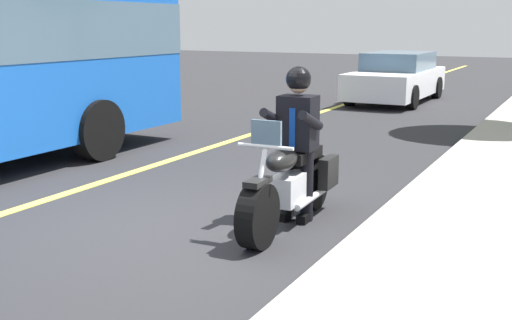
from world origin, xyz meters
TOP-DOWN VIEW (x-y plane):
  - ground_plane at (0.00, 0.00)m, footprint 80.00×80.00m
  - lane_center_stripe at (0.00, -2.00)m, footprint 60.00×0.16m
  - motorcycle_main at (-0.78, 1.15)m, footprint 2.22×0.65m
  - rider_main at (-0.97, 1.14)m, footprint 0.64×0.56m
  - car_silver at (-12.57, -0.95)m, footprint 4.60×1.92m

SIDE VIEW (x-z plane):
  - ground_plane at x=0.00m, z-range 0.00..0.00m
  - lane_center_stripe at x=0.00m, z-range 0.00..0.01m
  - motorcycle_main at x=-0.78m, z-range -0.18..1.08m
  - car_silver at x=-12.57m, z-range -0.01..1.39m
  - rider_main at x=-0.97m, z-range 0.17..1.91m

